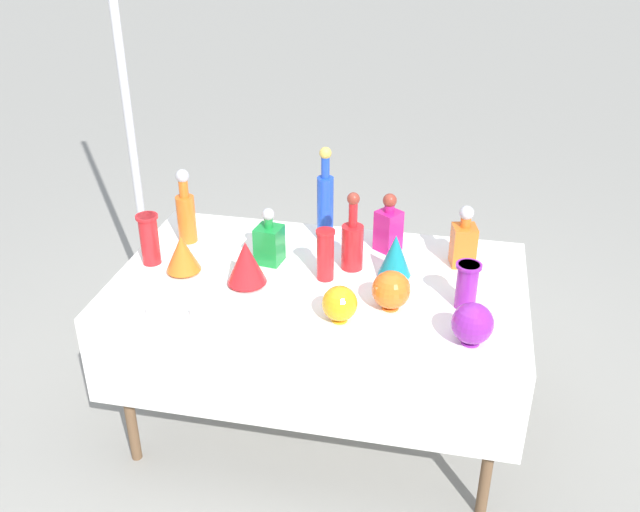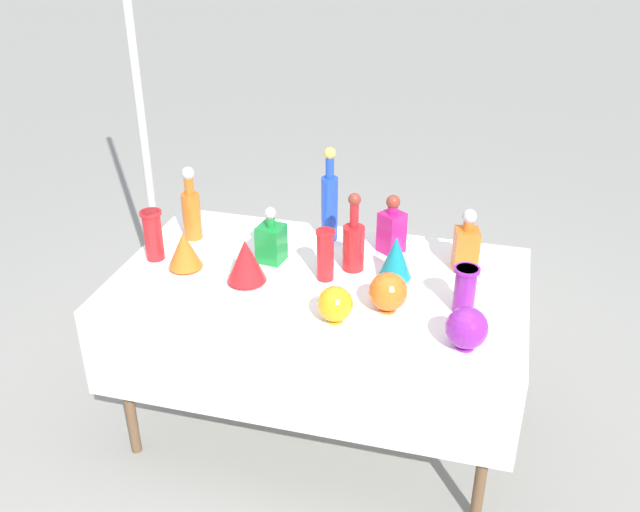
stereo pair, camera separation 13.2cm
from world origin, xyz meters
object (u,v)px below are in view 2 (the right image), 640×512
fluted_vase_0 (184,250)px  fluted_vase_1 (246,261)px  square_decanter_2 (466,244)px  tall_bottle_1 (330,202)px  slender_vase_1 (153,234)px  round_bowl_1 (388,292)px  square_decanter_0 (392,228)px  round_bowl_0 (335,304)px  tall_bottle_2 (191,209)px  round_bowl_2 (467,328)px  slender_vase_2 (325,253)px  tall_bottle_0 (354,242)px  slender_vase_0 (465,288)px  canopy_pole (142,127)px  fluted_vase_2 (396,257)px  cardboard_box_behind_left (347,293)px  square_decanter_1 (271,241)px

fluted_vase_0 → fluted_vase_1: fluted_vase_1 is taller
square_decanter_2 → tall_bottle_1: bearing=169.2°
slender_vase_1 → round_bowl_1: 1.03m
square_decanter_0 → round_bowl_0: size_ratio=1.89×
tall_bottle_2 → round_bowl_2: bearing=-23.2°
slender_vase_2 → tall_bottle_0: bearing=50.5°
tall_bottle_1 → slender_vase_1: 0.76m
slender_vase_0 → canopy_pole: canopy_pole is taller
tall_bottle_2 → canopy_pole: bearing=133.2°
tall_bottle_2 → fluted_vase_2: tall_bottle_2 is taller
slender_vase_1 → round_bowl_2: size_ratio=1.41×
square_decanter_2 → cardboard_box_behind_left: 1.12m
fluted_vase_0 → square_decanter_1: bearing=26.2°
slender_vase_2 → cardboard_box_behind_left: 1.10m
tall_bottle_1 → square_decanter_1: bearing=-125.3°
square_decanter_0 → slender_vase_2: size_ratio=1.21×
canopy_pole → slender_vase_2: bearing=-31.8°
fluted_vase_0 → round_bowl_0: 0.72m
square_decanter_1 → round_bowl_2: (0.84, -0.42, -0.01)m
tall_bottle_1 → round_bowl_1: bearing=-55.5°
round_bowl_2 → cardboard_box_behind_left: size_ratio=0.33×
slender_vase_1 → slender_vase_2: size_ratio=1.02×
round_bowl_0 → square_decanter_2: bearing=51.1°
fluted_vase_0 → canopy_pole: bearing=125.9°
slender_vase_2 → fluted_vase_0: bearing=-173.2°
round_bowl_1 → tall_bottle_1: bearing=124.5°
slender_vase_0 → fluted_vase_1: 0.85m
square_decanter_1 → fluted_vase_1: square_decanter_1 is taller
round_bowl_2 → slender_vase_2: bearing=150.3°
tall_bottle_2 → slender_vase_0: 1.25m
slender_vase_0 → fluted_vase_2: fluted_vase_2 is taller
canopy_pole → slender_vase_0: bearing=-25.4°
tall_bottle_1 → round_bowl_0: tall_bottle_1 is taller
tall_bottle_2 → slender_vase_2: 0.69m
tall_bottle_2 → fluted_vase_0: tall_bottle_2 is taller
tall_bottle_1 → tall_bottle_2: tall_bottle_1 is taller
slender_vase_1 → fluted_vase_0: bearing=-16.3°
round_bowl_0 → round_bowl_2: 0.47m
slender_vase_0 → round_bowl_2: slender_vase_0 is taller
slender_vase_0 → round_bowl_0: slender_vase_0 is taller
slender_vase_2 → canopy_pole: 1.35m
fluted_vase_1 → round_bowl_1: fluted_vase_1 is taller
square_decanter_0 → round_bowl_1: square_decanter_0 is taller
tall_bottle_2 → square_decanter_0: bearing=6.6°
square_decanter_0 → fluted_vase_2: size_ratio=1.40×
round_bowl_0 → canopy_pole: size_ratio=0.05×
square_decanter_0 → slender_vase_0: bearing=-49.5°
tall_bottle_1 → slender_vase_0: bearing=-35.5°
slender_vase_0 → round_bowl_1: size_ratio=1.20×
round_bowl_2 → tall_bottle_1: bearing=133.9°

